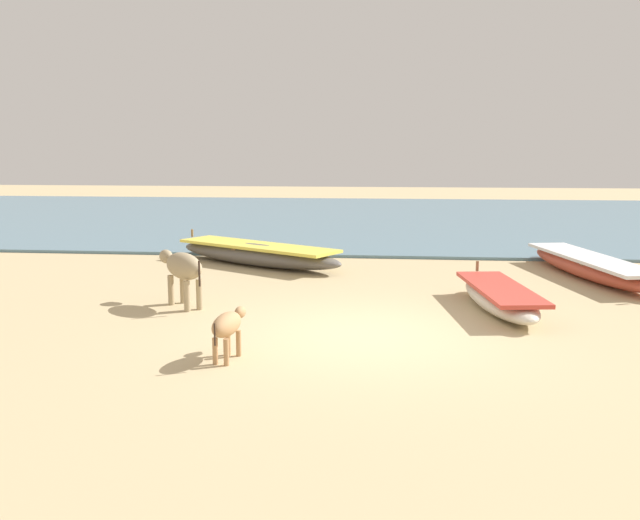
{
  "coord_description": "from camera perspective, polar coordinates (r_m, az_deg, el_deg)",
  "views": [
    {
      "loc": [
        0.31,
        -9.75,
        2.8
      ],
      "look_at": [
        -1.01,
        3.24,
        0.6
      ],
      "focal_mm": 37.04,
      "sensor_mm": 36.0,
      "label": 1
    }
  ],
  "objects": [
    {
      "name": "calf_near_tan",
      "position": [
        8.94,
        -7.98,
        -5.64
      ],
      "size": [
        0.41,
        1.0,
        0.65
      ],
      "rotation": [
        0.0,
        0.0,
        1.4
      ],
      "color": "tan",
      "rests_on": "ground"
    },
    {
      "name": "fishing_boat_1",
      "position": [
        15.65,
        22.29,
        -0.51
      ],
      "size": [
        1.97,
        5.09,
        0.67
      ],
      "rotation": [
        0.0,
        0.0,
        4.92
      ],
      "color": "#B74733",
      "rests_on": "ground"
    },
    {
      "name": "fishing_boat_2",
      "position": [
        16.13,
        -5.45,
        0.54
      ],
      "size": [
        4.81,
        3.44,
        0.72
      ],
      "rotation": [
        0.0,
        0.0,
        2.61
      ],
      "color": "#5B5651",
      "rests_on": "ground"
    },
    {
      "name": "sea_water",
      "position": [
        27.05,
        5.13,
        3.67
      ],
      "size": [
        60.0,
        20.0,
        0.08
      ],
      "primitive_type": "cube",
      "color": "slate",
      "rests_on": "ground"
    },
    {
      "name": "cow_adult_dun",
      "position": [
        12.01,
        -11.78,
        -0.66
      ],
      "size": [
        1.24,
        1.27,
        0.99
      ],
      "rotation": [
        0.0,
        0.0,
        2.33
      ],
      "color": "tan",
      "rests_on": "ground"
    },
    {
      "name": "ground",
      "position": [
        10.15,
        3.84,
        -6.47
      ],
      "size": [
        80.0,
        80.0,
        0.0
      ],
      "primitive_type": "plane",
      "color": "tan"
    },
    {
      "name": "fishing_boat_0",
      "position": [
        12.0,
        15.25,
        -3.11
      ],
      "size": [
        1.31,
        3.32,
        0.63
      ],
      "rotation": [
        0.0,
        0.0,
        1.71
      ],
      "color": "beige",
      "rests_on": "ground"
    }
  ]
}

